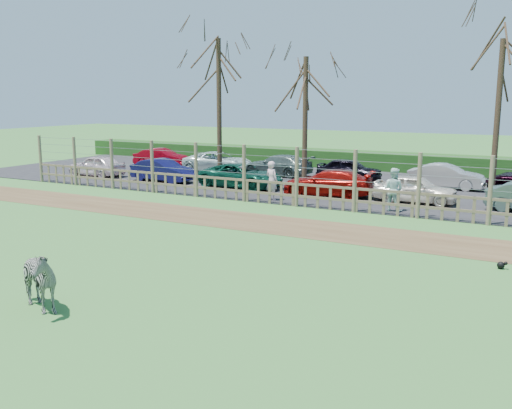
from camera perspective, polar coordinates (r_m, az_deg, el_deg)
The scene contains 22 objects.
ground at distance 17.11m, azimuth -6.92°, elevation -4.71°, with size 120.00×120.00×0.00m, color #5F8B48.
dirt_strip at distance 20.84m, azimuth 0.14°, elevation -1.81°, with size 34.00×2.80×0.01m, color brown.
asphalt at distance 29.91m, azimuth 9.11°, elevation 1.93°, with size 44.00×13.00×0.04m, color #232326.
hedge at distance 36.48m, azimuth 12.72°, elevation 4.22°, with size 46.00×2.00×1.10m, color #1E4716.
fence at distance 23.79m, azimuth 4.08°, elevation 1.70°, with size 30.16×0.16×2.50m.
tree_left at distance 30.54m, azimuth -3.75°, elevation 12.76°, with size 4.80×4.80×7.88m.
tree_mid at distance 29.34m, azimuth 4.98°, elevation 11.36°, with size 4.80×4.80×6.83m.
tree_right at distance 27.62m, azimuth 23.24°, elevation 11.36°, with size 4.80×4.80×7.35m.
zebra at distance 13.18m, azimuth -21.34°, elevation -6.98°, with size 0.75×1.64×1.38m, color gray.
visitor_a at distance 25.04m, azimuth 1.59°, elevation 2.40°, with size 0.63×0.41×1.72m, color beige.
visitor_b at distance 23.29m, azimuth 13.55°, elevation 1.47°, with size 0.84×0.65×1.72m, color silver.
crow at distance 16.67m, azimuth 23.33°, elevation -5.58°, with size 0.27×0.20×0.22m.
car_0 at distance 33.97m, azimuth -15.64°, elevation 3.77°, with size 1.42×3.52×1.20m, color silver.
car_1 at distance 30.99m, azimuth -9.32°, elevation 3.39°, with size 1.27×3.64×1.20m, color #151550.
car_2 at distance 28.49m, azimuth -1.51°, elevation 2.89°, with size 1.99×4.32×1.20m, color #0E4531.
car_3 at distance 26.40m, azimuth 7.21°, elevation 2.18°, with size 1.68×4.13×1.20m, color #960D09.
car_4 at distance 25.42m, azimuth 15.65°, elevation 1.53°, with size 1.42×3.52×1.20m, color silver.
car_7 at distance 37.35m, azimuth -9.40°, elevation 4.62°, with size 1.27×3.64×1.20m, color maroon.
car_8 at distance 34.69m, azimuth -3.75°, elevation 4.28°, with size 1.99×4.32×1.20m, color silver.
car_9 at distance 32.96m, azimuth 2.20°, elevation 3.96°, with size 1.68×4.13×1.20m, color #556861.
car_10 at distance 31.36m, azimuth 9.31°, elevation 3.48°, with size 1.42×3.52×1.20m, color black.
car_11 at distance 29.83m, azimuth 18.49°, elevation 2.69°, with size 1.27×3.64×1.20m, color beige.
Camera 1 is at (9.48, -13.50, 4.54)m, focal length 40.00 mm.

